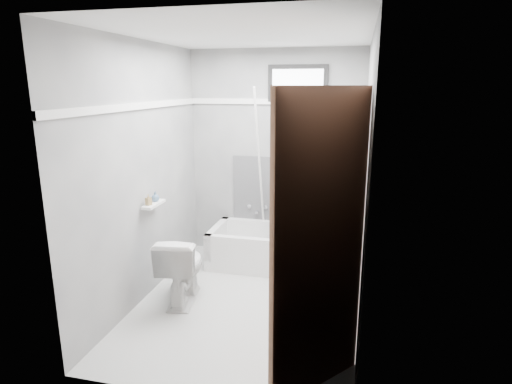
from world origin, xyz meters
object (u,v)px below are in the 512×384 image
(bathtub, at_px, (277,248))
(office_chair, at_px, (307,209))
(toilet, at_px, (182,268))
(door, at_px, (360,272))
(soap_bottle_b, at_px, (155,197))
(soap_bottle_a, at_px, (148,200))

(bathtub, height_order, office_chair, office_chair)
(toilet, bearing_deg, door, 134.33)
(bathtub, xyz_separation_m, toilet, (-0.73, -0.99, 0.12))
(bathtub, relative_size, toilet, 2.25)
(toilet, xyz_separation_m, door, (1.60, -1.22, 0.67))
(soap_bottle_b, bearing_deg, door, -35.88)
(office_chair, xyz_separation_m, soap_bottle_b, (-1.37, -0.84, 0.27))
(bathtub, relative_size, office_chair, 1.31)
(soap_bottle_a, distance_m, soap_bottle_b, 0.14)
(door, relative_size, soap_bottle_b, 20.37)
(bathtub, bearing_deg, office_chair, 3.78)
(bathtub, relative_size, door, 0.75)
(door, bearing_deg, bathtub, 111.52)
(door, distance_m, soap_bottle_b, 2.37)
(bathtub, distance_m, soap_bottle_b, 1.53)
(bathtub, distance_m, office_chair, 0.58)
(office_chair, bearing_deg, door, -66.16)
(soap_bottle_a, bearing_deg, bathtub, 42.51)
(office_chair, relative_size, soap_bottle_b, 11.62)
(office_chair, distance_m, toilet, 1.50)
(toilet, bearing_deg, soap_bottle_b, -36.79)
(bathtub, bearing_deg, door, -68.48)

